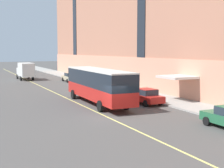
{
  "coord_description": "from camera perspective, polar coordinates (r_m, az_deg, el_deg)",
  "views": [
    {
      "loc": [
        -10.67,
        -22.58,
        5.36
      ],
      "look_at": [
        3.46,
        7.12,
        1.8
      ],
      "focal_mm": 50.0,
      "sensor_mm": 36.0,
      "label": 1
    }
  ],
  "objects": [
    {
      "name": "ground_plane",
      "position": [
        25.54,
        -0.15,
        -5.94
      ],
      "size": [
        260.0,
        260.0,
        0.0
      ],
      "primitive_type": "plane",
      "color": "#4C4947"
    },
    {
      "name": "sidewalk",
      "position": [
        32.63,
        11.83,
        -3.27
      ],
      "size": [
        4.15,
        160.0,
        0.15
      ],
      "primitive_type": "cube",
      "color": "#9E9B93",
      "rests_on": "ground"
    },
    {
      "name": "city_bus",
      "position": [
        31.0,
        -2.57,
        0.02
      ],
      "size": [
        3.03,
        12.44,
        3.49
      ],
      "color": "red",
      "rests_on": "ground"
    },
    {
      "name": "parked_car_red_0",
      "position": [
        31.39,
        6.16,
        -2.25
      ],
      "size": [
        2.02,
        4.48,
        1.56
      ],
      "color": "#B21E19",
      "rests_on": "ground"
    },
    {
      "name": "parked_car_champagne_1",
      "position": [
        54.04,
        -7.65,
        1.27
      ],
      "size": [
        2.06,
        4.63,
        1.56
      ],
      "color": "#BCAD89",
      "rests_on": "ground"
    },
    {
      "name": "parked_car_darkgray_2",
      "position": [
        41.48,
        -1.96,
        -0.16
      ],
      "size": [
        2.06,
        4.52,
        1.56
      ],
      "color": "#4C4C51",
      "rests_on": "ground"
    },
    {
      "name": "parked_car_silver_4",
      "position": [
        47.98,
        -5.51,
        0.68
      ],
      "size": [
        2.07,
        4.35,
        1.56
      ],
      "color": "#B7B7BC",
      "rests_on": "ground"
    },
    {
      "name": "box_truck",
      "position": [
        58.94,
        -15.54,
        2.44
      ],
      "size": [
        2.36,
        6.92,
        3.09
      ],
      "color": "silver",
      "rests_on": "ground"
    },
    {
      "name": "lane_centerline",
      "position": [
        28.08,
        -3.51,
        -4.83
      ],
      "size": [
        0.16,
        140.0,
        0.01
      ],
      "primitive_type": "cube",
      "color": "#E0D66B",
      "rests_on": "ground"
    }
  ]
}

